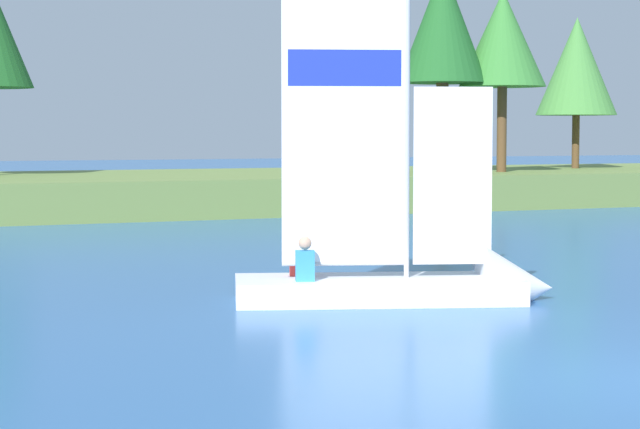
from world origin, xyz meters
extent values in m
cube|color=olive|center=(0.00, 29.02, 0.59)|extent=(80.00, 10.84, 1.17)
cylinder|color=brown|center=(12.77, 27.11, 2.75)|extent=(0.44, 0.44, 3.16)
cone|color=#1E5B23|center=(12.77, 27.11, 6.39)|extent=(3.13, 3.13, 4.12)
cylinder|color=brown|center=(14.95, 26.67, 2.69)|extent=(0.35, 0.35, 3.04)
cone|color=#387F33|center=(14.95, 26.67, 5.91)|extent=(3.10, 3.10, 3.40)
cylinder|color=brown|center=(19.95, 29.19, 2.22)|extent=(0.29, 0.29, 2.09)
cone|color=#47893D|center=(19.95, 29.19, 5.17)|extent=(3.16, 3.16, 3.82)
cube|color=white|center=(0.05, 6.45, 0.18)|extent=(4.60, 2.82, 0.37)
cone|color=white|center=(2.11, 5.74, 0.18)|extent=(1.47, 1.63, 1.35)
cylinder|color=#B7B7BC|center=(0.46, 6.31, 3.14)|extent=(0.08, 0.08, 5.53)
cube|color=white|center=(-0.44, 6.62, 2.90)|extent=(1.82, 0.65, 4.56)
cube|color=#1E33B2|center=(-0.44, 6.62, 3.56)|extent=(1.64, 0.59, 0.55)
cube|color=white|center=(1.13, 6.08, 1.92)|extent=(1.16, 0.42, 2.71)
cylinder|color=#B7B7BC|center=(-0.44, 6.62, 0.59)|extent=(1.83, 0.68, 0.06)
cube|color=#338CCC|center=(-1.14, 6.51, 0.60)|extent=(0.33, 0.28, 0.46)
sphere|color=tan|center=(-1.14, 6.51, 0.94)|extent=(0.20, 0.20, 0.20)
cube|color=red|center=(-0.98, 7.15, 0.61)|extent=(0.33, 0.28, 0.48)
sphere|color=tan|center=(-0.98, 7.15, 0.96)|extent=(0.20, 0.20, 0.20)
sphere|color=#E54C19|center=(6.00, 13.37, 0.19)|extent=(0.37, 0.37, 0.37)
camera|label=1|loc=(-7.96, -9.75, 2.59)|focal=66.74mm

